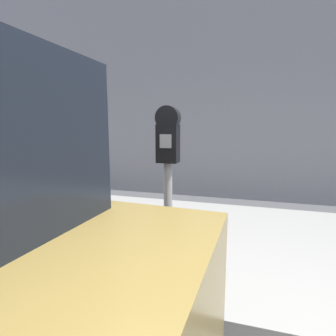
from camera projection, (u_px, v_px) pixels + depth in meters
The scene contains 3 objects.
sidewalk at pixel (216, 241), 3.18m from camera, with size 24.00×2.80×0.12m.
building_facade at pixel (234, 45), 5.01m from camera, with size 24.00×0.30×5.97m.
parking_meter at pixel (168, 164), 2.14m from camera, with size 0.19×0.14×1.48m.
Camera 1 is at (0.30, -0.85, 1.43)m, focal length 28.00 mm.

